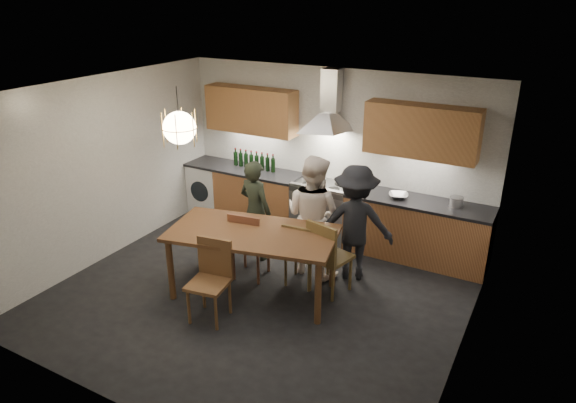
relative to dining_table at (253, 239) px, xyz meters
The scene contains 17 objects.
ground 0.78m from the dining_table, 21.57° to the right, with size 5.00×5.00×0.00m, color black.
room_shell 0.94m from the dining_table, 21.57° to the right, with size 5.02×4.52×2.61m.
counter_run 1.95m from the dining_table, 86.97° to the left, with size 5.00×0.62×0.90m.
range_stove 1.94m from the dining_table, 87.67° to the left, with size 0.90×0.60×0.92m.
wall_fixtures 2.31m from the dining_table, 87.81° to the left, with size 4.30×0.54×1.10m.
pendant_lamp 1.62m from the dining_table, behind, with size 0.43×0.43×0.70m.
dining_table is the anchor object (origin of this frame).
chair_back_left 0.41m from the dining_table, 134.20° to the left, with size 0.50×0.50×0.98m.
chair_back_mid 0.66m from the dining_table, 43.71° to the left, with size 0.44×0.44×0.90m.
chair_back_right 0.94m from the dining_table, 27.41° to the left, with size 0.55×0.55×1.01m.
chair_front 0.70m from the dining_table, 104.22° to the right, with size 0.50×0.50×0.97m.
person_left 0.98m from the dining_table, 120.21° to the left, with size 0.54×0.35×1.47m, color black.
person_mid 0.96m from the dining_table, 64.55° to the left, with size 0.82×0.64×1.68m, color white.
person_right 1.39m from the dining_table, 46.39° to the left, with size 1.03×0.59×1.59m, color black.
mixing_bowl 2.27m from the dining_table, 56.14° to the left, with size 0.27×0.27×0.07m, color silver.
stock_pot 2.84m from the dining_table, 43.82° to the left, with size 0.18×0.18×0.13m, color silver.
wine_bottles 2.37m from the dining_table, 121.75° to the left, with size 0.80×0.07×0.29m.
Camera 1 is at (3.06, -4.78, 3.64)m, focal length 32.00 mm.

